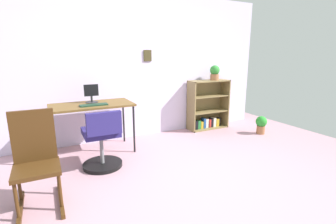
% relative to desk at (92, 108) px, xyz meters
% --- Properties ---
extents(ground_plane, '(6.24, 6.24, 0.00)m').
position_rel_desk_xyz_m(ground_plane, '(0.86, -1.65, -0.70)').
color(ground_plane, '#B48896').
extents(wall_back, '(5.20, 0.12, 2.51)m').
position_rel_desk_xyz_m(wall_back, '(0.86, 0.50, 0.55)').
color(wall_back, silver).
rests_on(wall_back, ground_plane).
extents(desk, '(1.18, 0.62, 0.76)m').
position_rel_desk_xyz_m(desk, '(0.00, 0.00, 0.00)').
color(desk, brown).
rests_on(desk, ground_plane).
extents(monitor, '(0.21, 0.18, 0.28)m').
position_rel_desk_xyz_m(monitor, '(0.03, 0.11, 0.18)').
color(monitor, '#262628').
rests_on(monitor, desk).
extents(keyboard, '(0.39, 0.14, 0.02)m').
position_rel_desk_xyz_m(keyboard, '(0.01, -0.13, 0.06)').
color(keyboard, '#1C3726').
rests_on(keyboard, desk).
extents(office_chair, '(0.52, 0.55, 0.80)m').
position_rel_desk_xyz_m(office_chair, '(-0.00, -0.61, -0.35)').
color(office_chair, black).
rests_on(office_chair, ground_plane).
extents(rocking_chair, '(0.42, 0.64, 0.95)m').
position_rel_desk_xyz_m(rocking_chair, '(-0.75, -1.11, -0.23)').
color(rocking_chair, '#442910').
rests_on(rocking_chair, ground_plane).
extents(bookshelf_low, '(0.84, 0.30, 0.98)m').
position_rel_desk_xyz_m(bookshelf_low, '(2.29, 0.30, -0.27)').
color(bookshelf_low, olive).
rests_on(bookshelf_low, ground_plane).
extents(potted_plant_on_shelf, '(0.19, 0.19, 0.29)m').
position_rel_desk_xyz_m(potted_plant_on_shelf, '(2.41, 0.25, 0.42)').
color(potted_plant_on_shelf, '#9E6642').
rests_on(potted_plant_on_shelf, bookshelf_low).
extents(potted_plant_floor, '(0.20, 0.20, 0.34)m').
position_rel_desk_xyz_m(potted_plant_floor, '(2.99, -0.49, -0.51)').
color(potted_plant_floor, '#9E6642').
rests_on(potted_plant_floor, ground_plane).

